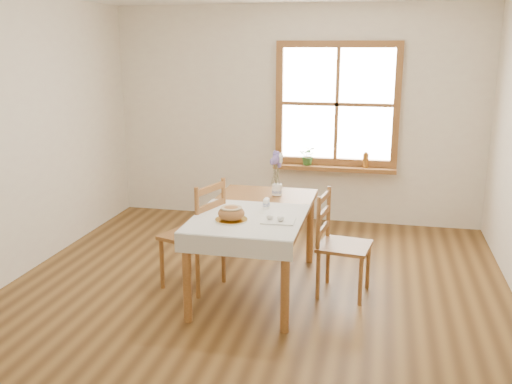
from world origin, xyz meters
The scene contains 18 objects.
ground centered at (0.00, 0.00, 0.00)m, with size 5.00×5.00×0.00m, color brown.
room_walls centered at (0.00, 0.00, 1.71)m, with size 4.60×5.10×2.65m.
window centered at (0.50, 2.47, 1.45)m, with size 1.46×0.08×1.46m.
window_sill centered at (0.50, 2.40, 0.69)m, with size 1.46×0.20×0.05m.
dining_table centered at (0.00, 0.30, 0.66)m, with size 0.90×1.60×0.75m.
table_linen centered at (0.00, 0.00, 0.76)m, with size 0.91×0.99×0.01m, color silver.
chair_left centered at (-0.57, 0.24, 0.50)m, with size 0.46×0.49×0.99m, color #9D5D30, non-canonical shape.
chair_right centered at (0.78, 0.35, 0.46)m, with size 0.43×0.45×0.92m, color #9D5D30, non-canonical shape.
bread_plate centered at (-0.11, -0.12, 0.77)m, with size 0.25×0.25×0.01m, color white.
bread_loaf centered at (-0.11, -0.12, 0.83)m, with size 0.22×0.22×0.12m, color #B36E3F.
egg_napkin centered at (0.26, -0.05, 0.77)m, with size 0.26×0.22×0.01m, color silver.
eggs centered at (0.26, -0.05, 0.79)m, with size 0.20×0.18×0.04m, color silver, non-canonical shape.
salt_shaker centered at (0.09, 0.27, 0.81)m, with size 0.05×0.05×0.10m, color white.
pepper_shaker centered at (0.09, 0.30, 0.81)m, with size 0.05×0.05×0.10m, color white.
flower_vase centered at (0.10, 0.77, 0.80)m, with size 0.10×0.10×0.11m, color white.
lavender_bouquet centered at (0.10, 0.77, 1.01)m, with size 0.17×0.17×0.32m, color #6B589D, non-canonical shape.
potted_plant centered at (0.18, 2.40, 0.80)m, with size 0.21×0.23×0.18m, color #376829.
amber_bottle centered at (0.87, 2.40, 0.81)m, with size 0.07×0.07×0.19m, color #9B5C1C.
Camera 1 is at (1.04, -4.36, 2.15)m, focal length 40.00 mm.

